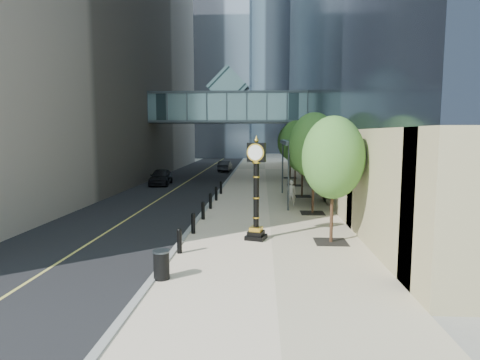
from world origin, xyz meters
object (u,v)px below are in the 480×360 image
object	(u,v)px
car_near	(161,177)
car_far	(225,166)
street_clock	(256,196)
trash_bin	(161,266)
pedestrian	(291,193)

from	to	relation	value
car_near	car_far	distance (m)	14.88
car_near	car_far	bearing A→B (deg)	66.50
street_clock	car_far	world-z (taller)	street_clock
trash_bin	car_far	world-z (taller)	car_far
street_clock	pedestrian	xyz separation A→B (m)	(2.18, 8.53, -1.09)
trash_bin	car_far	xyz separation A→B (m)	(-1.50, 38.63, 0.18)
street_clock	car_far	xyz separation A→B (m)	(-4.51, 33.45, -1.33)
street_clock	car_near	bearing A→B (deg)	131.89
pedestrian	car_near	bearing A→B (deg)	-33.35
pedestrian	street_clock	bearing A→B (deg)	85.69
trash_bin	car_far	distance (m)	38.66
street_clock	car_far	bearing A→B (deg)	113.96
trash_bin	car_near	distance (m)	25.33
street_clock	pedestrian	world-z (taller)	street_clock
pedestrian	car_near	size ratio (longest dim) A/B	0.39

